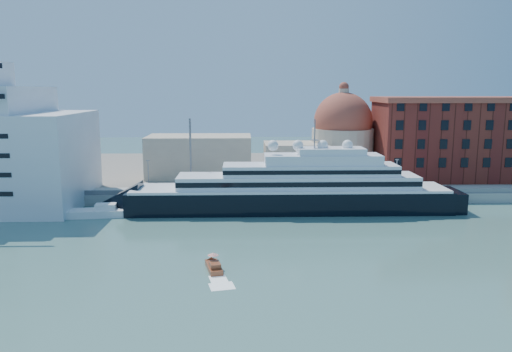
{
  "coord_description": "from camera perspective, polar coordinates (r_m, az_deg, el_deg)",
  "views": [
    {
      "loc": [
        -7.42,
        -87.38,
        27.55
      ],
      "look_at": [
        -4.52,
        18.0,
        9.01
      ],
      "focal_mm": 35.0,
      "sensor_mm": 36.0,
      "label": 1
    }
  ],
  "objects": [
    {
      "name": "church",
      "position": [
        146.7,
        3.85,
        3.44
      ],
      "size": [
        66.0,
        18.0,
        25.5
      ],
      "color": "beige",
      "rests_on": "land"
    },
    {
      "name": "lamp_posts",
      "position": [
        121.07,
        -4.04,
        1.54
      ],
      "size": [
        120.8,
        2.4,
        18.0
      ],
      "color": "slate",
      "rests_on": "quay"
    },
    {
      "name": "ground",
      "position": [
        91.92,
        3.16,
        -7.48
      ],
      "size": [
        400.0,
        400.0,
        0.0
      ],
      "primitive_type": "plane",
      "color": "#3A655C",
      "rests_on": "ground"
    },
    {
      "name": "warehouse",
      "position": [
        152.14,
        21.48,
        4.09
      ],
      "size": [
        43.0,
        19.0,
        23.25
      ],
      "color": "maroon",
      "rests_on": "land"
    },
    {
      "name": "water_taxi",
      "position": [
        78.01,
        -4.83,
        -10.23
      ],
      "size": [
        3.16,
        6.05,
        2.74
      ],
      "rotation": [
        0.0,
        0.0,
        0.23
      ],
      "color": "brown",
      "rests_on": "ground"
    },
    {
      "name": "quay_fence",
      "position": [
        119.64,
        2.02,
        -1.83
      ],
      "size": [
        180.0,
        0.1,
        1.2
      ],
      "primitive_type": "cube",
      "color": "slate",
      "rests_on": "quay"
    },
    {
      "name": "land",
      "position": [
        164.71,
        1.03,
        0.7
      ],
      "size": [
        260.0,
        72.0,
        2.0
      ],
      "primitive_type": "cube",
      "color": "slate",
      "rests_on": "ground"
    },
    {
      "name": "service_barge",
      "position": [
        114.44,
        -17.71,
        -4.0
      ],
      "size": [
        13.62,
        5.88,
        2.97
      ],
      "rotation": [
        0.0,
        0.0,
        0.11
      ],
      "color": "white",
      "rests_on": "ground"
    },
    {
      "name": "superyacht",
      "position": [
        113.12,
        2.67,
        -1.94
      ],
      "size": [
        81.69,
        11.33,
        24.41
      ],
      "color": "black",
      "rests_on": "ground"
    },
    {
      "name": "quay",
      "position": [
        124.42,
        1.88,
        -2.24
      ],
      "size": [
        180.0,
        10.0,
        2.5
      ],
      "primitive_type": "cube",
      "color": "gray",
      "rests_on": "ground"
    }
  ]
}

